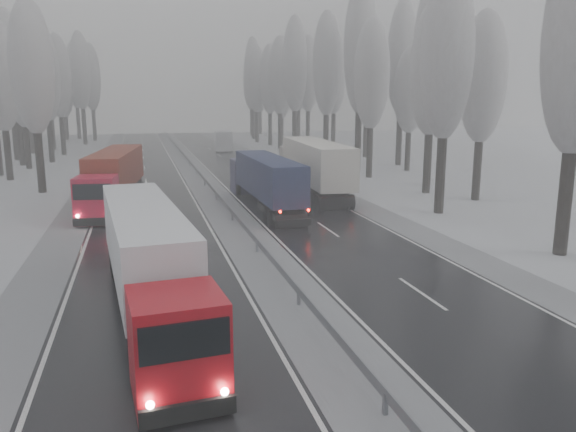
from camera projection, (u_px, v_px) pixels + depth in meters
name	position (u px, v px, depth m)	size (l,w,h in m)	color
carriageway_right	(301.00, 211.00, 40.07)	(7.50, 200.00, 0.03)	black
carriageway_left	(150.00, 219.00, 37.45)	(7.50, 200.00, 0.03)	black
median_slush	(228.00, 215.00, 38.76)	(3.00, 200.00, 0.04)	#94969B
shoulder_right	(365.00, 208.00, 41.30)	(2.40, 200.00, 0.04)	#94969B
shoulder_left	(71.00, 223.00, 36.22)	(2.40, 200.00, 0.04)	#94969B
median_guardrail	(228.00, 207.00, 38.63)	(0.12, 200.00, 0.76)	slate
tree_18	(447.00, 56.00, 37.39)	(3.60, 3.60, 16.58)	black
tree_19	(483.00, 78.00, 42.81)	(3.60, 3.60, 14.57)	black
tree_20	(432.00, 71.00, 46.05)	(3.60, 3.60, 15.71)	black
tree_21	(433.00, 52.00, 50.02)	(3.60, 3.60, 18.62)	black
tree_22	(372.00, 75.00, 55.69)	(3.60, 3.60, 15.86)	black
tree_23	(410.00, 91.00, 61.35)	(3.60, 3.60, 13.55)	black
tree_24	(360.00, 49.00, 60.45)	(3.60, 3.60, 20.49)	black
tree_25	(402.00, 59.00, 66.09)	(3.60, 3.60, 19.44)	black
tree_26	(327.00, 65.00, 70.29)	(3.60, 3.60, 18.78)	black
tree_27	(367.00, 73.00, 76.01)	(3.60, 3.60, 17.62)	black
tree_28	(295.00, 65.00, 79.99)	(3.60, 3.60, 19.62)	black
tree_29	(334.00, 74.00, 85.81)	(3.60, 3.60, 18.11)	black
tree_30	(280.00, 76.00, 89.51)	(3.60, 3.60, 17.86)	black
tree_31	(308.00, 75.00, 94.68)	(3.60, 3.60, 18.58)	black
tree_32	(270.00, 80.00, 96.70)	(3.60, 3.60, 17.33)	black
tree_33	(282.00, 92.00, 101.66)	(3.60, 3.60, 14.33)	black
tree_34	(256.00, 80.00, 103.17)	(3.60, 3.60, 17.63)	black
tree_35	(299.00, 79.00, 109.17)	(3.60, 3.60, 18.25)	black
tree_36	(253.00, 73.00, 112.48)	(3.60, 3.60, 20.23)	black
tree_37	(282.00, 87.00, 118.51)	(3.60, 3.60, 16.37)	black
tree_38	(251.00, 82.00, 123.20)	(3.60, 3.60, 17.97)	black
tree_39	(260.00, 88.00, 127.92)	(3.60, 3.60, 16.19)	black
tree_62	(32.00, 68.00, 46.19)	(3.60, 3.60, 16.04)	black
tree_64	(0.00, 77.00, 53.70)	(3.60, 3.60, 15.42)	black
tree_66	(21.00, 81.00, 62.87)	(3.60, 3.60, 15.23)	black
tree_67	(14.00, 72.00, 66.07)	(3.60, 3.60, 17.09)	black
tree_68	(45.00, 76.00, 69.49)	(3.60, 3.60, 16.65)	black
tree_69	(8.00, 63.00, 71.72)	(3.60, 3.60, 19.35)	black
tree_70	(58.00, 77.00, 79.04)	(3.60, 3.60, 17.09)	black
tree_71	(26.00, 66.00, 81.32)	(3.60, 3.60, 19.61)	black
tree_72	(49.00, 87.00, 87.50)	(3.60, 3.60, 15.11)	black
tree_73	(33.00, 79.00, 90.29)	(3.60, 3.60, 17.22)	black
tree_74	(80.00, 71.00, 98.09)	(3.60, 3.60, 19.68)	black
tree_75	(28.00, 76.00, 99.74)	(3.60, 3.60, 18.60)	black
tree_76	(91.00, 78.00, 107.38)	(3.60, 3.60, 18.55)	black
tree_77	(64.00, 92.00, 110.32)	(3.60, 3.60, 14.32)	black
tree_78	(75.00, 76.00, 112.62)	(3.60, 3.60, 19.55)	black
tree_79	(63.00, 84.00, 116.04)	(3.60, 3.60, 17.07)	black
truck_blue_box	(265.00, 178.00, 40.82)	(2.60, 14.95, 3.82)	#1D1B45
truck_cream_box	(313.00, 164.00, 46.57)	(3.90, 17.63, 4.49)	#A9A195
box_truck_distant	(223.00, 141.00, 87.82)	(3.48, 8.47, 3.07)	silver
truck_red_white	(148.00, 254.00, 20.56)	(3.73, 15.18, 3.86)	#A90913
truck_red_red	(114.00, 174.00, 41.95)	(4.38, 15.79, 4.01)	red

